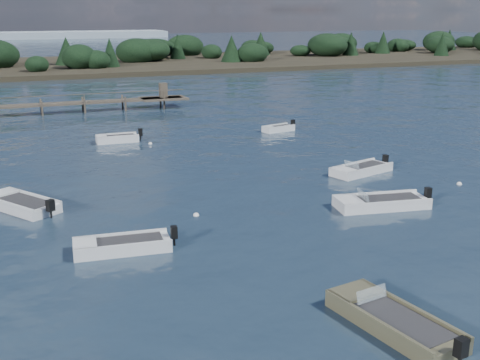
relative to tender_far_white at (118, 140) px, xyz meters
name	(u,v)px	position (x,y,z in m)	size (l,w,h in m)	color
ground	(109,95)	(4.11, 28.45, -0.18)	(400.00, 400.00, 0.00)	#142230
tender_far_white	(118,140)	(0.00, 0.00, 0.00)	(3.76, 1.40, 1.29)	silver
dinghy_mid_white_a	(381,204)	(10.39, -22.20, -0.02)	(5.54, 2.67, 1.27)	silver
dinghy_mid_grey	(122,247)	(-4.00, -23.20, -0.02)	(4.71, 2.02, 1.18)	silver
dinghy_mid_white_b	(361,171)	(13.28, -15.65, -0.03)	(4.90, 2.89, 1.20)	silver
dinghy_extra_a	(21,206)	(-8.02, -15.28, -0.01)	(4.12, 4.94, 1.28)	silver
dinghy_near_olive	(393,324)	(3.28, -33.39, -0.01)	(2.70, 5.49, 1.31)	brown
tender_far_grey_b	(278,130)	(14.21, -0.65, -0.02)	(3.33, 1.79, 1.12)	silver
buoy_c	(91,246)	(-5.21, -22.09, -0.18)	(0.32, 0.32, 0.32)	silver
buoy_d	(459,184)	(17.52, -20.16, -0.18)	(0.32, 0.32, 0.32)	silver
buoy_e	(150,144)	(2.33, -1.68, -0.18)	(0.32, 0.32, 0.32)	silver
buoy_extra_a	(196,216)	(0.53, -19.83, -0.18)	(0.32, 0.32, 0.32)	silver
far_headland	(201,54)	(29.11, 68.45, 1.78)	(190.00, 40.00, 5.80)	black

